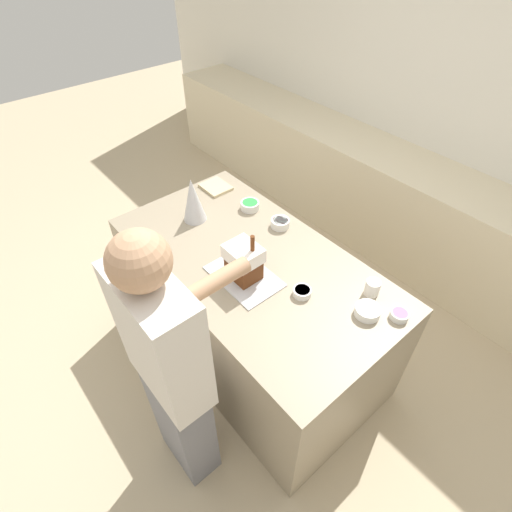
{
  "coord_description": "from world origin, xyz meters",
  "views": [
    {
      "loc": [
        1.33,
        -1.09,
        2.54
      ],
      "look_at": [
        0.04,
        0.0,
        0.96
      ],
      "focal_mm": 28.0,
      "sensor_mm": 36.0,
      "label": 1
    }
  ],
  "objects_px": {
    "candy_bowl_front_corner": "(280,223)",
    "candy_bowl_beside_tree": "(368,311)",
    "mug": "(372,288)",
    "baking_tray": "(244,276)",
    "person": "(171,374)",
    "candy_bowl_center_rear": "(250,205)",
    "candy_bowl_far_left": "(302,292)",
    "decorative_tree": "(193,200)",
    "cookbook": "(216,187)",
    "candy_bowl_near_tray_right": "(399,315)",
    "gingerbread_house": "(244,261)"
  },
  "relations": [
    {
      "from": "baking_tray",
      "to": "candy_bowl_near_tray_right",
      "type": "height_order",
      "value": "candy_bowl_near_tray_right"
    },
    {
      "from": "decorative_tree",
      "to": "person",
      "type": "distance_m",
      "value": 1.17
    },
    {
      "from": "candy_bowl_near_tray_right",
      "to": "person",
      "type": "xyz_separation_m",
      "value": [
        -0.48,
        -1.07,
        -0.03
      ]
    },
    {
      "from": "candy_bowl_front_corner",
      "to": "person",
      "type": "distance_m",
      "value": 1.2
    },
    {
      "from": "candy_bowl_near_tray_right",
      "to": "candy_bowl_front_corner",
      "type": "xyz_separation_m",
      "value": [
        -0.95,
        0.04,
        0.01
      ]
    },
    {
      "from": "mug",
      "to": "person",
      "type": "xyz_separation_m",
      "value": [
        -0.28,
        -1.09,
        -0.05
      ]
    },
    {
      "from": "candy_bowl_near_tray_right",
      "to": "person",
      "type": "relative_size",
      "value": 0.06
    },
    {
      "from": "baking_tray",
      "to": "mug",
      "type": "xyz_separation_m",
      "value": [
        0.55,
        0.45,
        0.04
      ]
    },
    {
      "from": "candy_bowl_center_rear",
      "to": "candy_bowl_far_left",
      "type": "relative_size",
      "value": 1.26
    },
    {
      "from": "cookbook",
      "to": "person",
      "type": "relative_size",
      "value": 0.12
    },
    {
      "from": "decorative_tree",
      "to": "candy_bowl_beside_tree",
      "type": "distance_m",
      "value": 1.28
    },
    {
      "from": "candy_bowl_far_left",
      "to": "candy_bowl_beside_tree",
      "type": "height_order",
      "value": "candy_bowl_beside_tree"
    },
    {
      "from": "baking_tray",
      "to": "decorative_tree",
      "type": "xyz_separation_m",
      "value": [
        -0.63,
        0.09,
        0.15
      ]
    },
    {
      "from": "decorative_tree",
      "to": "mug",
      "type": "height_order",
      "value": "decorative_tree"
    },
    {
      "from": "candy_bowl_front_corner",
      "to": "candy_bowl_beside_tree",
      "type": "relative_size",
      "value": 0.92
    },
    {
      "from": "candy_bowl_far_left",
      "to": "candy_bowl_front_corner",
      "type": "bearing_deg",
      "value": 148.7
    },
    {
      "from": "gingerbread_house",
      "to": "mug",
      "type": "distance_m",
      "value": 0.71
    },
    {
      "from": "decorative_tree",
      "to": "mug",
      "type": "distance_m",
      "value": 1.23
    },
    {
      "from": "decorative_tree",
      "to": "cookbook",
      "type": "height_order",
      "value": "decorative_tree"
    },
    {
      "from": "gingerbread_house",
      "to": "cookbook",
      "type": "bearing_deg",
      "value": 153.92
    },
    {
      "from": "cookbook",
      "to": "person",
      "type": "bearing_deg",
      "value": -43.67
    },
    {
      "from": "candy_bowl_far_left",
      "to": "candy_bowl_beside_tree",
      "type": "xyz_separation_m",
      "value": [
        0.31,
        0.16,
        0.0
      ]
    },
    {
      "from": "gingerbread_house",
      "to": "candy_bowl_near_tray_right",
      "type": "height_order",
      "value": "gingerbread_house"
    },
    {
      "from": "candy_bowl_far_left",
      "to": "cookbook",
      "type": "relative_size",
      "value": 0.49
    },
    {
      "from": "candy_bowl_front_corner",
      "to": "baking_tray",
      "type": "bearing_deg",
      "value": -66.51
    },
    {
      "from": "baking_tray",
      "to": "gingerbread_house",
      "type": "height_order",
      "value": "gingerbread_house"
    },
    {
      "from": "candy_bowl_beside_tree",
      "to": "person",
      "type": "relative_size",
      "value": 0.08
    },
    {
      "from": "baking_tray",
      "to": "mug",
      "type": "distance_m",
      "value": 0.71
    },
    {
      "from": "mug",
      "to": "candy_bowl_beside_tree",
      "type": "bearing_deg",
      "value": -59.98
    },
    {
      "from": "baking_tray",
      "to": "candy_bowl_far_left",
      "type": "height_order",
      "value": "candy_bowl_far_left"
    },
    {
      "from": "candy_bowl_front_corner",
      "to": "candy_bowl_beside_tree",
      "type": "bearing_deg",
      "value": -10.25
    },
    {
      "from": "gingerbread_house",
      "to": "decorative_tree",
      "type": "distance_m",
      "value": 0.64
    },
    {
      "from": "baking_tray",
      "to": "candy_bowl_front_corner",
      "type": "relative_size",
      "value": 3.46
    },
    {
      "from": "candy_bowl_near_tray_right",
      "to": "cookbook",
      "type": "bearing_deg",
      "value": -179.43
    },
    {
      "from": "decorative_tree",
      "to": "candy_bowl_front_corner",
      "type": "distance_m",
      "value": 0.58
    },
    {
      "from": "person",
      "to": "candy_bowl_near_tray_right",
      "type": "bearing_deg",
      "value": 65.84
    },
    {
      "from": "decorative_tree",
      "to": "candy_bowl_beside_tree",
      "type": "bearing_deg",
      "value": 10.32
    },
    {
      "from": "person",
      "to": "cookbook",
      "type": "bearing_deg",
      "value": 136.33
    },
    {
      "from": "decorative_tree",
      "to": "candy_bowl_near_tray_right",
      "type": "relative_size",
      "value": 3.2
    },
    {
      "from": "person",
      "to": "candy_bowl_center_rear",
      "type": "bearing_deg",
      "value": 124.46
    },
    {
      "from": "baking_tray",
      "to": "candy_bowl_beside_tree",
      "type": "height_order",
      "value": "candy_bowl_beside_tree"
    },
    {
      "from": "baking_tray",
      "to": "candy_bowl_far_left",
      "type": "bearing_deg",
      "value": 26.94
    },
    {
      "from": "baking_tray",
      "to": "person",
      "type": "height_order",
      "value": "person"
    },
    {
      "from": "candy_bowl_near_tray_right",
      "to": "candy_bowl_front_corner",
      "type": "bearing_deg",
      "value": 177.53
    },
    {
      "from": "mug",
      "to": "gingerbread_house",
      "type": "bearing_deg",
      "value": -140.54
    },
    {
      "from": "candy_bowl_beside_tree",
      "to": "person",
      "type": "height_order",
      "value": "person"
    },
    {
      "from": "decorative_tree",
      "to": "cookbook",
      "type": "relative_size",
      "value": 1.49
    },
    {
      "from": "candy_bowl_center_rear",
      "to": "person",
      "type": "height_order",
      "value": "person"
    },
    {
      "from": "baking_tray",
      "to": "candy_bowl_far_left",
      "type": "xyz_separation_m",
      "value": [
        0.31,
        0.16,
        0.02
      ]
    },
    {
      "from": "gingerbread_house",
      "to": "candy_bowl_far_left",
      "type": "distance_m",
      "value": 0.36
    }
  ]
}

